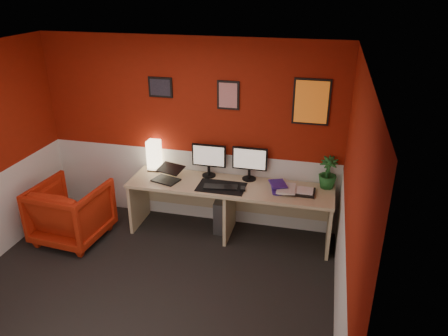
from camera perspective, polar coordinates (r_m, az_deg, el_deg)
ground at (r=4.92m, az=-10.57°, el=-16.24°), size 4.00×3.50×0.01m
ceiling at (r=3.85m, az=-13.42°, el=13.66°), size 4.00×3.50×0.01m
wall_back at (r=5.73m, az=-4.56°, el=4.55°), size 4.00×0.01×2.50m
wall_front at (r=3.03m, az=-26.33°, el=-17.74°), size 4.00×0.01×2.50m
wall_right at (r=3.89m, az=16.18°, el=-6.29°), size 0.01×3.50×2.50m
wainscot_back at (r=6.02m, az=-4.35°, el=-2.22°), size 4.00×0.01×1.00m
wainscot_right at (r=4.30m, az=14.94°, el=-14.96°), size 0.01×3.50×1.00m
desk at (r=5.64m, az=0.73°, el=-5.59°), size 2.60×0.65×0.73m
shoji_lamp at (r=5.90m, az=-9.17°, el=1.56°), size 0.16×0.16×0.40m
laptop at (r=5.59m, az=-7.72°, el=-0.66°), size 0.38×0.31×0.22m
monitor_left at (r=5.61m, az=-2.05°, el=1.65°), size 0.45×0.06×0.58m
monitor_right at (r=5.52m, az=3.39°, el=1.23°), size 0.45×0.06×0.58m
desk_mat at (r=5.42m, az=-0.36°, el=-2.50°), size 0.60×0.38×0.01m
keyboard at (r=5.39m, az=-0.46°, el=-2.50°), size 0.44×0.20×0.02m
mouse at (r=5.34m, az=2.53°, el=-2.74°), size 0.08×0.11×0.03m
book_bottom at (r=5.38m, az=6.28°, el=-2.74°), size 0.29×0.36×0.03m
book_middle at (r=5.35m, az=6.98°, el=-2.61°), size 0.24×0.32×0.02m
book_top at (r=5.37m, az=6.15°, el=-2.19°), size 0.27×0.30×0.02m
zen_tray at (r=5.36m, az=10.05°, el=-3.07°), size 0.35×0.26×0.03m
potted_plant at (r=5.48m, az=13.52°, el=-0.60°), size 0.25×0.25×0.40m
pc_tower at (r=5.87m, az=-0.06°, el=-5.87°), size 0.23×0.46×0.45m
armchair at (r=5.90m, az=-19.46°, el=-5.44°), size 0.89×0.92×0.77m
art_left at (r=5.67m, az=-8.37°, el=10.49°), size 0.32×0.02×0.26m
art_center at (r=5.42m, az=0.56°, el=9.57°), size 0.28×0.02×0.36m
art_right at (r=5.30m, az=11.44°, el=8.53°), size 0.44×0.02×0.56m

